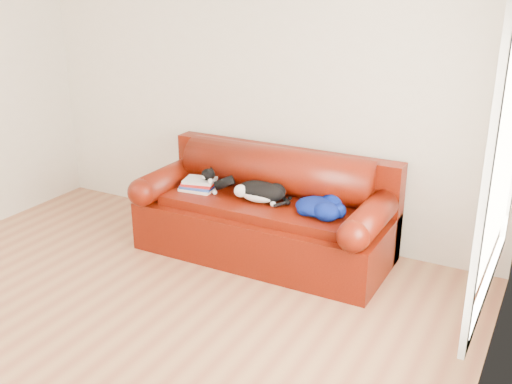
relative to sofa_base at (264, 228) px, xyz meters
The scene contains 7 objects.
ground 1.55m from the sofa_base, 102.94° to the right, with size 4.50×4.50×0.00m, color brown.
room_shell 2.07m from the sofa_base, 98.46° to the right, with size 4.52×4.02×2.61m.
sofa_base is the anchor object (origin of this frame).
sofa_back 0.39m from the sofa_base, 90.00° to the left, with size 2.10×1.01×0.88m.
book_stack 0.68m from the sofa_base, behind, with size 0.30×0.26×0.10m.
cat 0.35m from the sofa_base, 102.17° to the right, with size 0.60×0.34×0.21m.
blanket 0.62m from the sofa_base, ahead, with size 0.47×0.47×0.14m.
Camera 1 is at (2.48, -2.61, 2.28)m, focal length 42.00 mm.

